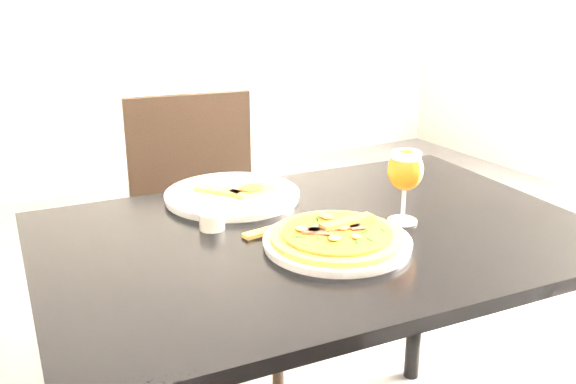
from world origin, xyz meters
TOP-DOWN VIEW (x-y plane):
  - dining_table at (-0.22, 0.24)m, footprint 1.27×0.90m
  - chair_far at (-0.22, 0.93)m, footprint 0.49×0.49m
  - plate_main at (-0.23, 0.16)m, footprint 0.41×0.41m
  - pizza at (-0.23, 0.16)m, footprint 0.28×0.28m
  - plate_second at (-0.30, 0.53)m, footprint 0.38×0.38m
  - crust_scraps at (-0.28, 0.52)m, footprint 0.18×0.14m
  - loose_crust at (-0.33, 0.29)m, footprint 0.11×0.04m
  - sauce_cup at (-0.42, 0.38)m, footprint 0.06×0.06m
  - beer_glass at (-0.03, 0.20)m, footprint 0.08×0.08m

SIDE VIEW (x-z plane):
  - chair_far at x=-0.22m, z-range 0.05..0.97m
  - dining_table at x=-0.22m, z-range 0.28..1.03m
  - loose_crust at x=-0.33m, z-range 0.75..0.76m
  - plate_main at x=-0.23m, z-range 0.75..0.77m
  - plate_second at x=-0.30m, z-range 0.75..0.77m
  - sauce_cup at x=-0.42m, z-range 0.75..0.79m
  - crust_scraps at x=-0.28m, z-range 0.77..0.78m
  - pizza at x=-0.23m, z-range 0.76..0.79m
  - beer_glass at x=-0.03m, z-range 0.79..0.96m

